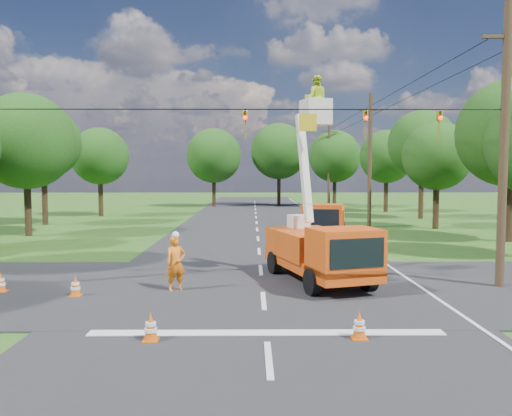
{
  "coord_description": "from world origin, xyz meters",
  "views": [
    {
      "loc": [
        -0.36,
        -15.55,
        4.08
      ],
      "look_at": [
        -0.19,
        5.59,
        2.6
      ],
      "focal_mm": 35.0,
      "sensor_mm": 36.0,
      "label": 1
    }
  ],
  "objects_px": {
    "tree_right_c": "(437,156)",
    "traffic_cone_7": "(332,230)",
    "tree_far_a": "(214,156)",
    "traffic_cone_0": "(151,327)",
    "pole_right_near": "(504,144)",
    "traffic_cone_1": "(359,326)",
    "pole_right_far": "(329,164)",
    "second_truck": "(324,220)",
    "tree_right_e": "(387,157)",
    "tree_right_b": "(512,133)",
    "ground_worker": "(176,263)",
    "traffic_cone_2": "(293,252)",
    "tree_right_d": "(422,144)",
    "traffic_cone_3": "(318,244)",
    "traffic_cone_4": "(75,286)",
    "distant_car": "(315,212)",
    "tree_far_c": "(335,157)",
    "bucket_truck": "(320,239)",
    "tree_left_e": "(43,142)",
    "pole_right_mid": "(370,159)",
    "tree_left_f": "(100,156)",
    "traffic_cone_5": "(1,282)",
    "tree_far_b": "(279,151)",
    "tree_left_d": "(26,142)"
  },
  "relations": [
    {
      "from": "traffic_cone_2",
      "to": "tree_right_c",
      "type": "bearing_deg",
      "value": 48.57
    },
    {
      "from": "bucket_truck",
      "to": "traffic_cone_4",
      "type": "xyz_separation_m",
      "value": [
        -8.34,
        -2.03,
        -1.28
      ]
    },
    {
      "from": "tree_right_c",
      "to": "tree_far_a",
      "type": "xyz_separation_m",
      "value": [
        -18.2,
        24.0,
        0.88
      ]
    },
    {
      "from": "pole_right_near",
      "to": "tree_right_b",
      "type": "distance_m",
      "value": 13.71
    },
    {
      "from": "distant_car",
      "to": "pole_right_mid",
      "type": "height_order",
      "value": "pole_right_mid"
    },
    {
      "from": "traffic_cone_1",
      "to": "pole_right_far",
      "type": "xyz_separation_m",
      "value": [
        6.24,
        45.62,
        4.75
      ]
    },
    {
      "from": "traffic_cone_1",
      "to": "tree_far_c",
      "type": "relative_size",
      "value": 0.08
    },
    {
      "from": "second_truck",
      "to": "traffic_cone_7",
      "type": "relative_size",
      "value": 9.15
    },
    {
      "from": "traffic_cone_2",
      "to": "tree_right_e",
      "type": "xyz_separation_m",
      "value": [
        12.22,
        29.16,
        5.45
      ]
    },
    {
      "from": "tree_left_e",
      "to": "tree_far_a",
      "type": "relative_size",
      "value": 0.99
    },
    {
      "from": "second_truck",
      "to": "tree_right_e",
      "type": "bearing_deg",
      "value": 77.51
    },
    {
      "from": "tree_far_a",
      "to": "traffic_cone_7",
      "type": "bearing_deg",
      "value": -70.31
    },
    {
      "from": "traffic_cone_3",
      "to": "traffic_cone_5",
      "type": "xyz_separation_m",
      "value": [
        -12.03,
        -9.02,
        0.0
      ]
    },
    {
      "from": "tree_left_e",
      "to": "tree_left_f",
      "type": "bearing_deg",
      "value": 75.96
    },
    {
      "from": "traffic_cone_4",
      "to": "tree_right_c",
      "type": "xyz_separation_m",
      "value": [
        19.4,
        20.27,
        4.95
      ]
    },
    {
      "from": "ground_worker",
      "to": "traffic_cone_1",
      "type": "bearing_deg",
      "value": -71.94
    },
    {
      "from": "tree_left_e",
      "to": "tree_right_e",
      "type": "xyz_separation_m",
      "value": [
        30.6,
        13.0,
        -0.68
      ]
    },
    {
      "from": "traffic_cone_0",
      "to": "pole_right_near",
      "type": "bearing_deg",
      "value": 26.75
    },
    {
      "from": "ground_worker",
      "to": "pole_right_near",
      "type": "bearing_deg",
      "value": -25.26
    },
    {
      "from": "pole_right_mid",
      "to": "tree_left_d",
      "type": "xyz_separation_m",
      "value": [
        -23.5,
        -5.0,
        1.02
      ]
    },
    {
      "from": "traffic_cone_0",
      "to": "traffic_cone_1",
      "type": "height_order",
      "value": "same"
    },
    {
      "from": "second_truck",
      "to": "tree_right_e",
      "type": "relative_size",
      "value": 0.75
    },
    {
      "from": "traffic_cone_5",
      "to": "tree_far_c",
      "type": "bearing_deg",
      "value": 66.61
    },
    {
      "from": "traffic_cone_7",
      "to": "tree_right_b",
      "type": "xyz_separation_m",
      "value": [
        10.05,
        -3.19,
        6.08
      ]
    },
    {
      "from": "traffic_cone_3",
      "to": "pole_right_mid",
      "type": "height_order",
      "value": "pole_right_mid"
    },
    {
      "from": "traffic_cone_5",
      "to": "tree_right_e",
      "type": "bearing_deg",
      "value": 57.47
    },
    {
      "from": "tree_left_e",
      "to": "pole_right_mid",
      "type": "bearing_deg",
      "value": -4.52
    },
    {
      "from": "second_truck",
      "to": "tree_left_d",
      "type": "xyz_separation_m",
      "value": [
        -19.03,
        2.23,
        4.92
      ]
    },
    {
      "from": "second_truck",
      "to": "tree_left_f",
      "type": "bearing_deg",
      "value": 148.77
    },
    {
      "from": "traffic_cone_2",
      "to": "tree_far_b",
      "type": "relative_size",
      "value": 0.07
    },
    {
      "from": "tree_left_e",
      "to": "tree_right_d",
      "type": "xyz_separation_m",
      "value": [
        31.6,
        5.0,
        0.19
      ]
    },
    {
      "from": "traffic_cone_3",
      "to": "pole_right_near",
      "type": "bearing_deg",
      "value": -56.92
    },
    {
      "from": "bucket_truck",
      "to": "traffic_cone_7",
      "type": "height_order",
      "value": "bucket_truck"
    },
    {
      "from": "traffic_cone_0",
      "to": "traffic_cone_1",
      "type": "relative_size",
      "value": 1.0
    },
    {
      "from": "ground_worker",
      "to": "traffic_cone_7",
      "type": "relative_size",
      "value": 2.72
    },
    {
      "from": "second_truck",
      "to": "traffic_cone_4",
      "type": "bearing_deg",
      "value": -114.85
    },
    {
      "from": "traffic_cone_0",
      "to": "pole_right_near",
      "type": "distance_m",
      "value": 13.53
    },
    {
      "from": "tree_far_b",
      "to": "traffic_cone_1",
      "type": "bearing_deg",
      "value": -90.83
    },
    {
      "from": "tree_right_c",
      "to": "traffic_cone_7",
      "type": "bearing_deg",
      "value": -155.23
    },
    {
      "from": "traffic_cone_1",
      "to": "tree_far_c",
      "type": "distance_m",
      "value": 48.5
    },
    {
      "from": "tree_right_d",
      "to": "tree_right_e",
      "type": "relative_size",
      "value": 1.12
    },
    {
      "from": "traffic_cone_7",
      "to": "second_truck",
      "type": "bearing_deg",
      "value": -110.73
    },
    {
      "from": "distant_car",
      "to": "tree_far_c",
      "type": "bearing_deg",
      "value": 89.77
    },
    {
      "from": "traffic_cone_1",
      "to": "tree_right_c",
      "type": "distance_m",
      "value": 27.39
    },
    {
      "from": "bucket_truck",
      "to": "tree_far_c",
      "type": "relative_size",
      "value": 0.84
    },
    {
      "from": "traffic_cone_2",
      "to": "traffic_cone_5",
      "type": "xyz_separation_m",
      "value": [
        -10.54,
        -6.52,
        0.0
      ]
    },
    {
      "from": "traffic_cone_4",
      "to": "tree_far_a",
      "type": "relative_size",
      "value": 0.07
    },
    {
      "from": "traffic_cone_1",
      "to": "traffic_cone_5",
      "type": "distance_m",
      "value": 12.26
    },
    {
      "from": "traffic_cone_5",
      "to": "pole_right_far",
      "type": "bearing_deg",
      "value": 66.77
    },
    {
      "from": "bucket_truck",
      "to": "distant_car",
      "type": "bearing_deg",
      "value": 66.41
    }
  ]
}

